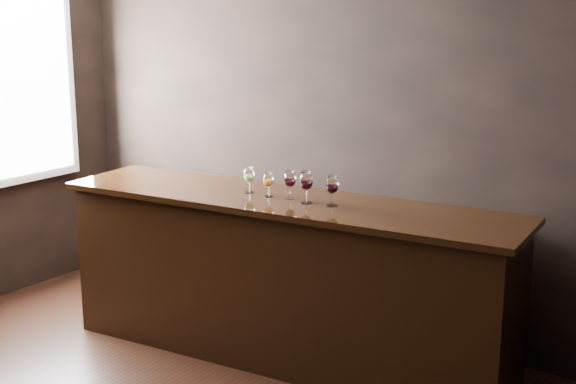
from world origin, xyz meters
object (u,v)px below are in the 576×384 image
Objects in this scene: back_bar_shelf at (307,260)px; glass_red_c at (332,186)px; glass_red_b at (306,181)px; glass_amber at (268,180)px; glass_white at (249,175)px; glass_red_a at (290,180)px; bar_counter at (285,282)px.

back_bar_shelf is 1.14m from glass_red_c.
back_bar_shelf is 1.09m from glass_red_b.
glass_amber is 0.79× the size of glass_red_b.
back_bar_shelf is at bearing 135.64° from glass_red_c.
glass_amber is at bearing -5.76° from glass_white.
glass_red_a is 0.34m from glass_red_c.
back_bar_shelf is (-0.23, 0.61, -0.05)m from bar_counter.
glass_white is at bearing -174.89° from glass_red_a.
glass_amber is 0.16m from glass_red_a.
glass_red_a is at bearing -66.36° from back_bar_shelf.
glass_white is 0.49m from glass_red_b.
glass_white is 0.67m from glass_red_c.
back_bar_shelf is 14.61× the size of glass_red_a.
glass_red_b reaches higher than glass_red_a.
glass_red_c is (0.18, 0.04, -0.01)m from glass_red_b.
bar_counter is at bearing -126.22° from glass_red_a.
back_bar_shelf is at bearing 99.42° from glass_amber.
glass_red_b is (0.16, -0.04, 0.02)m from glass_red_a.
bar_counter is 18.59× the size of glass_amber.
bar_counter is at bearing 8.67° from glass_amber.
glass_white is (-0.08, -0.61, 0.77)m from back_bar_shelf.
glass_red_b is at bearing -56.28° from back_bar_shelf.
glass_red_b reaches higher than bar_counter.
glass_red_a reaches higher than bar_counter.
glass_amber is (-0.13, -0.02, 0.72)m from bar_counter.
glass_red_c is at bearing -0.17° from glass_red_a.
glass_amber is 0.88× the size of glass_red_a.
glass_red_b reaches higher than glass_red_c.
glass_amber is at bearing -162.21° from glass_red_a.
glass_amber is at bearing -178.66° from glass_red_b.
bar_counter is 0.82m from glass_red_c.
glass_white is 0.93× the size of glass_red_a.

